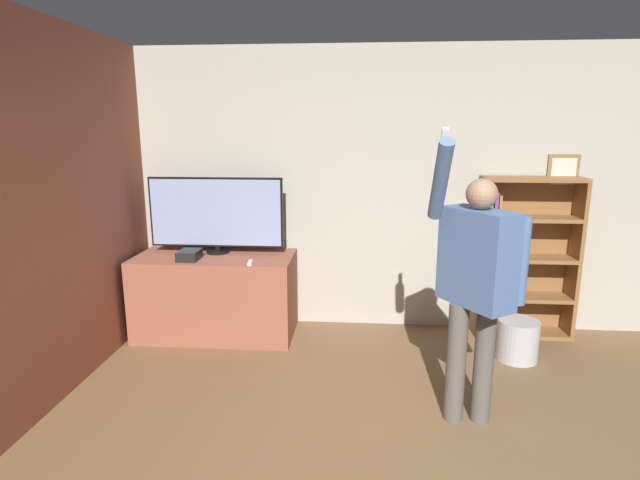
# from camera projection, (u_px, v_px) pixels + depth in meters

# --- Properties ---
(wall_back) EXTENTS (6.63, 0.09, 2.70)m
(wall_back) POSITION_uv_depth(u_px,v_px,m) (378.00, 191.00, 4.82)
(wall_back) COLOR #B2AD9E
(wall_back) RESTS_ON ground_plane
(wall_side_brick) EXTENTS (0.06, 4.76, 2.70)m
(wall_side_brick) POSITION_uv_depth(u_px,v_px,m) (43.00, 216.00, 3.43)
(wall_side_brick) COLOR #93513D
(wall_side_brick) RESTS_ON ground_plane
(tv_ledge) EXTENTS (1.47, 0.69, 0.78)m
(tv_ledge) POSITION_uv_depth(u_px,v_px,m) (216.00, 295.00, 4.75)
(tv_ledge) COLOR #93513D
(tv_ledge) RESTS_ON ground_plane
(television) EXTENTS (1.27, 0.22, 0.72)m
(television) POSITION_uv_depth(u_px,v_px,m) (216.00, 214.00, 4.70)
(television) COLOR black
(television) RESTS_ON tv_ledge
(game_console) EXTENTS (0.18, 0.23, 0.09)m
(game_console) POSITION_uv_depth(u_px,v_px,m) (189.00, 255.00, 4.52)
(game_console) COLOR black
(game_console) RESTS_ON tv_ledge
(remote_loose) EXTENTS (0.05, 0.14, 0.02)m
(remote_loose) POSITION_uv_depth(u_px,v_px,m) (250.00, 263.00, 4.38)
(remote_loose) COLOR white
(remote_loose) RESTS_ON tv_ledge
(bookshelf) EXTENTS (0.90, 0.28, 1.51)m
(bookshelf) POSITION_uv_depth(u_px,v_px,m) (517.00, 260.00, 4.68)
(bookshelf) COLOR brown
(bookshelf) RESTS_ON ground_plane
(person) EXTENTS (0.64, 0.58, 1.95)m
(person) POSITION_uv_depth(u_px,v_px,m) (476.00, 278.00, 3.19)
(person) COLOR #56514C
(person) RESTS_ON ground_plane
(waste_bin) EXTENTS (0.34, 0.34, 0.35)m
(waste_bin) POSITION_uv_depth(u_px,v_px,m) (518.00, 340.00, 4.26)
(waste_bin) COLOR #B7B7BC
(waste_bin) RESTS_ON ground_plane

